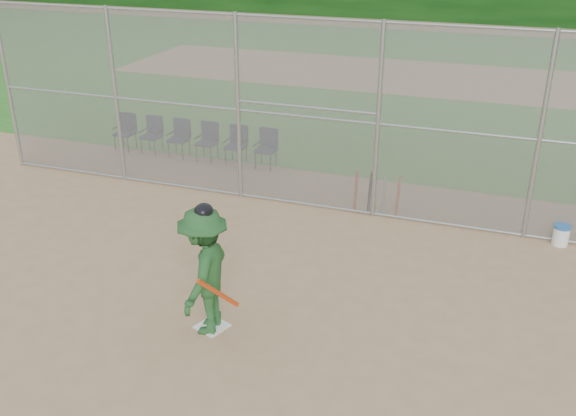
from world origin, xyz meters
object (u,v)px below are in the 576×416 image
(home_plate, at_px, (212,326))
(chair_0, at_px, (125,132))
(batter_at_plate, at_px, (205,271))
(water_cooler, at_px, (561,235))

(home_plate, relative_size, chair_0, 0.44)
(home_plate, relative_size, batter_at_plate, 0.20)
(water_cooler, distance_m, chair_0, 11.01)
(water_cooler, relative_size, chair_0, 0.42)
(water_cooler, bearing_deg, home_plate, -137.61)
(home_plate, relative_size, water_cooler, 1.06)
(home_plate, bearing_deg, chair_0, 130.76)
(chair_0, bearing_deg, home_plate, -49.24)
(home_plate, height_order, chair_0, chair_0)
(home_plate, distance_m, batter_at_plate, 1.01)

